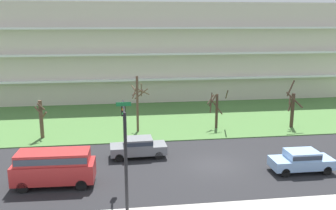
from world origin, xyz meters
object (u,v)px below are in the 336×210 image
(tree_center, at_px, (216,108))
(sedan_gray_near_left, at_px, (138,146))
(tree_far_left, at_px, (41,118))
(tree_right, at_px, (292,108))
(van_red_near_right, at_px, (54,166))
(sedan_blue_center_left, at_px, (301,160))
(traffic_signal_mast, at_px, (125,137))
(tree_left, at_px, (138,102))

(tree_center, relative_size, sedan_gray_near_left, 0.93)
(tree_far_left, distance_m, tree_right, 24.23)
(sedan_gray_near_left, relative_size, van_red_near_right, 0.84)
(sedan_blue_center_left, distance_m, van_red_near_right, 17.14)
(sedan_blue_center_left, relative_size, van_red_near_right, 0.84)
(tree_right, height_order, traffic_signal_mast, traffic_signal_mast)
(tree_right, bearing_deg, tree_center, 174.08)
(tree_left, distance_m, tree_right, 15.42)
(tree_left, bearing_deg, traffic_signal_mast, -96.25)
(tree_left, distance_m, sedan_blue_center_left, 15.89)
(tree_far_left, relative_size, traffic_signal_mast, 0.60)
(tree_far_left, distance_m, van_red_near_right, 10.80)
(tree_left, bearing_deg, sedan_gray_near_left, -93.36)
(tree_far_left, distance_m, tree_left, 8.97)
(sedan_gray_near_left, bearing_deg, tree_left, -95.12)
(tree_right, distance_m, traffic_signal_mast, 21.75)
(tree_left, height_order, sedan_blue_center_left, tree_left)
(tree_far_left, bearing_deg, tree_left, 5.32)
(tree_center, relative_size, traffic_signal_mast, 0.70)
(tree_center, relative_size, tree_right, 0.86)
(tree_right, bearing_deg, traffic_signal_mast, -141.38)
(tree_right, xyz_separation_m, traffic_signal_mast, (-16.92, -13.52, 1.94))
(van_red_near_right, bearing_deg, tree_left, 63.54)
(tree_far_left, height_order, tree_left, tree_left)
(tree_far_left, xyz_separation_m, tree_center, (16.65, 0.98, 0.24))
(tree_left, distance_m, tree_center, 7.84)
(tree_far_left, relative_size, van_red_near_right, 0.68)
(tree_left, relative_size, sedan_blue_center_left, 1.25)
(tree_center, height_order, tree_right, tree_right)
(traffic_signal_mast, bearing_deg, sedan_blue_center_left, 12.96)
(tree_right, relative_size, sedan_gray_near_left, 1.08)
(tree_right, relative_size, traffic_signal_mast, 0.81)
(tree_left, relative_size, traffic_signal_mast, 0.93)
(sedan_blue_center_left, bearing_deg, tree_left, 134.79)
(traffic_signal_mast, bearing_deg, van_red_near_right, 147.80)
(van_red_near_right, bearing_deg, traffic_signal_mast, -30.07)
(tree_right, distance_m, sedan_gray_near_left, 16.97)
(sedan_blue_center_left, bearing_deg, van_red_near_right, -179.54)
(tree_far_left, height_order, tree_right, tree_right)
(tree_right, xyz_separation_m, van_red_near_right, (-21.51, -10.63, -0.72))
(tree_center, xyz_separation_m, tree_right, (7.58, -0.79, -0.04))
(tree_left, height_order, tree_center, tree_left)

